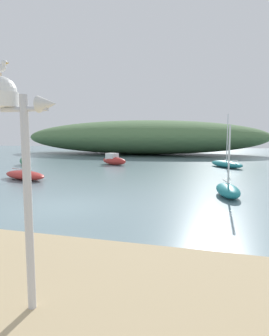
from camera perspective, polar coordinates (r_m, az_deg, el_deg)
name	(u,v)px	position (r m, az deg, el deg)	size (l,w,h in m)	color
ground_plane	(64,207)	(11.82, -13.82, -7.46)	(120.00, 120.00, 0.00)	gray
distant_hill	(140,137)	(44.86, 1.11, 6.14)	(37.83, 15.83, 5.16)	#517547
mast_structure	(11,120)	(4.52, -23.41, 8.68)	(1.14, 0.49, 3.44)	silver
seagull_on_radar	(0,67)	(4.70, -25.13, 17.73)	(0.30, 0.12, 0.21)	orange
motorboat_near_shore	(114,160)	(27.91, -4.15, 1.59)	(3.22, 2.40, 1.12)	#B72D28
sailboat_far_right	(226,164)	(26.74, 17.80, 0.79)	(3.40, 4.06, 4.71)	teal
sailboat_west_reach	(25,175)	(19.73, -21.02, -1.27)	(3.88, 2.54, 4.62)	#B72D28
sailboat_by_sandbar	(228,190)	(13.92, 18.06, -4.18)	(1.40, 2.67, 3.29)	teal
sailboat_far_left	(25,161)	(29.38, -20.98, 1.33)	(2.59, 2.90, 3.28)	#287A4C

